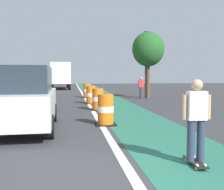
{
  "coord_description": "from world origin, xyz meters",
  "views": [
    {
      "loc": [
        -0.14,
        -4.55,
        1.77
      ],
      "look_at": [
        1.21,
        4.35,
        1.1
      ],
      "focal_mm": 43.35,
      "sensor_mm": 36.0,
      "label": 1
    }
  ],
  "objects": [
    {
      "name": "bike_lane_strip",
      "position": [
        2.4,
        12.0,
        0.0
      ],
      "size": [
        2.5,
        80.0,
        0.01
      ],
      "primitive_type": "cube",
      "color": "#286B51",
      "rests_on": "ground"
    },
    {
      "name": "ground_plane",
      "position": [
        0.0,
        0.0,
        0.0
      ],
      "size": [
        100.0,
        100.0,
        0.0
      ],
      "primitive_type": "plane",
      "color": "#38383A"
    },
    {
      "name": "traffic_light_corner",
      "position": [
        5.61,
        15.83,
        3.5
      ],
      "size": [
        0.41,
        0.32,
        5.1
      ],
      "color": "#2D2D2D",
      "rests_on": "ground"
    },
    {
      "name": "delivery_truck_down_block",
      "position": [
        -1.49,
        30.21,
        1.85
      ],
      "size": [
        2.69,
        7.71,
        3.23
      ],
      "color": "silver",
      "rests_on": "ground"
    },
    {
      "name": "street_tree_sidewalk",
      "position": [
        5.6,
        15.26,
        3.67
      ],
      "size": [
        2.4,
        2.4,
        5.0
      ],
      "color": "brown",
      "rests_on": "ground"
    },
    {
      "name": "lane_divider_stripe",
      "position": [
        0.9,
        12.0,
        0.01
      ],
      "size": [
        0.2,
        80.0,
        0.01
      ],
      "primitive_type": "cube",
      "color": "silver",
      "rests_on": "ground"
    },
    {
      "name": "parked_suv_nearest",
      "position": [
        -1.63,
        4.43,
        1.04
      ],
      "size": [
        2.02,
        4.65,
        2.04
      ],
      "color": "silver",
      "rests_on": "ground"
    },
    {
      "name": "traffic_barrel_mid",
      "position": [
        1.18,
        8.89,
        0.53
      ],
      "size": [
        0.73,
        0.73,
        1.09
      ],
      "color": "orange",
      "rests_on": "ground"
    },
    {
      "name": "traffic_barrel_front",
      "position": [
        1.05,
        4.86,
        0.53
      ],
      "size": [
        0.73,
        0.73,
        1.09
      ],
      "color": "orange",
      "rests_on": "ground"
    },
    {
      "name": "traffic_barrel_back",
      "position": [
        1.05,
        11.97,
        0.53
      ],
      "size": [
        0.73,
        0.73,
        1.09
      ],
      "color": "orange",
      "rests_on": "ground"
    },
    {
      "name": "traffic_barrel_far",
      "position": [
        1.06,
        16.35,
        0.53
      ],
      "size": [
        0.73,
        0.73,
        1.09
      ],
      "color": "orange",
      "rests_on": "ground"
    },
    {
      "name": "skateboarder_on_lane",
      "position": [
        2.26,
        0.35,
        0.91
      ],
      "size": [
        0.57,
        0.81,
        1.69
      ],
      "color": "black",
      "rests_on": "ground"
    },
    {
      "name": "pedestrian_crossing",
      "position": [
        4.95,
        14.79,
        0.86
      ],
      "size": [
        0.34,
        0.2,
        1.61
      ],
      "color": "#33333D",
      "rests_on": "ground"
    }
  ]
}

